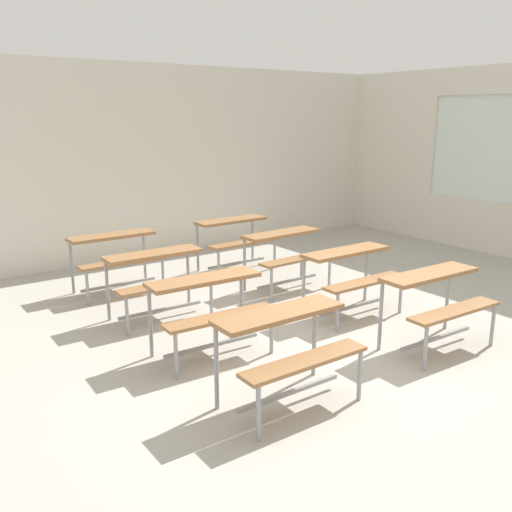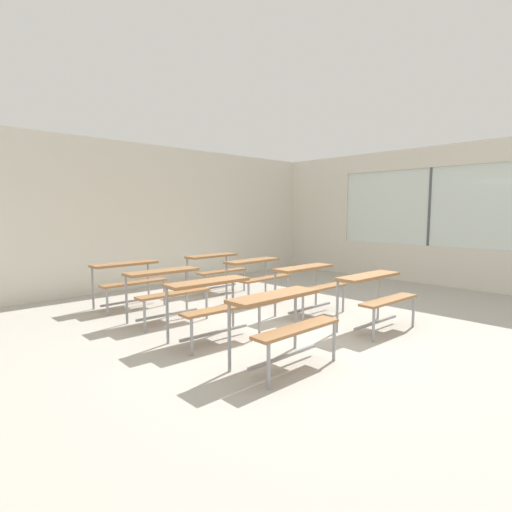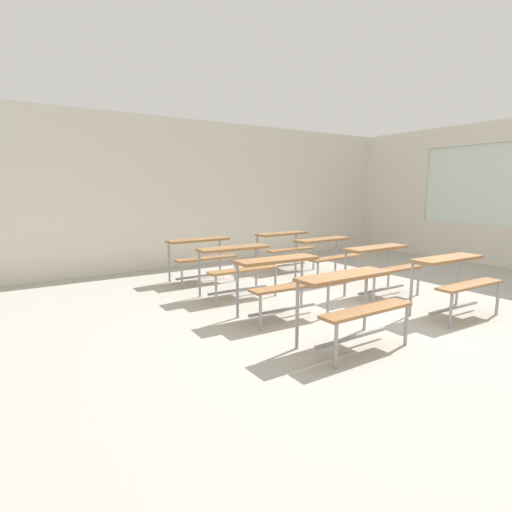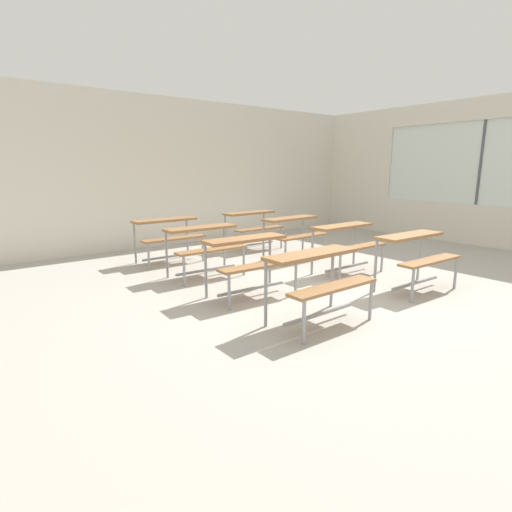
{
  "view_description": "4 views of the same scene",
  "coord_description": "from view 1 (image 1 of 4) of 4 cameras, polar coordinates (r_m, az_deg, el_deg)",
  "views": [
    {
      "loc": [
        -3.36,
        -3.65,
        2.23
      ],
      "look_at": [
        0.08,
        1.17,
        0.71
      ],
      "focal_mm": 38.78,
      "sensor_mm": 36.0,
      "label": 1
    },
    {
      "loc": [
        -3.8,
        -3.3,
        1.6
      ],
      "look_at": [
        0.9,
        1.7,
        0.84
      ],
      "focal_mm": 28.0,
      "sensor_mm": 36.0,
      "label": 2
    },
    {
      "loc": [
        -3.8,
        -3.3,
        1.6
      ],
      "look_at": [
        -0.68,
        1.48,
        0.64
      ],
      "focal_mm": 28.0,
      "sensor_mm": 36.0,
      "label": 3
    },
    {
      "loc": [
        -3.8,
        -3.3,
        1.6
      ],
      "look_at": [
        -0.67,
        0.74,
        0.47
      ],
      "focal_mm": 28.0,
      "sensor_mm": 36.0,
      "label": 4
    }
  ],
  "objects": [
    {
      "name": "desk_bench_r2c1",
      "position": [
        7.21,
        3.17,
        0.96
      ],
      "size": [
        1.12,
        0.63,
        0.74
      ],
      "rotation": [
        0.0,
        0.0,
        0.04
      ],
      "color": "olive",
      "rests_on": "ground"
    },
    {
      "name": "desk_bench_r2c0",
      "position": [
        6.22,
        -10.08,
        -1.42
      ],
      "size": [
        1.11,
        0.61,
        0.74
      ],
      "rotation": [
        0.0,
        0.0,
        -0.02
      ],
      "color": "olive",
      "rests_on": "ground"
    },
    {
      "name": "desk_bench_r3c0",
      "position": [
        7.28,
        -14.27,
        0.68
      ],
      "size": [
        1.1,
        0.6,
        0.74
      ],
      "rotation": [
        0.0,
        0.0,
        0.01
      ],
      "color": "olive",
      "rests_on": "ground"
    },
    {
      "name": "desk_bench_r1c0",
      "position": [
        5.21,
        -4.8,
        -4.36
      ],
      "size": [
        1.12,
        0.64,
        0.74
      ],
      "rotation": [
        0.0,
        0.0,
        -0.04
      ],
      "color": "olive",
      "rests_on": "ground"
    },
    {
      "name": "desk_bench_r0c1",
      "position": [
        5.63,
        18.22,
        -3.61
      ],
      "size": [
        1.12,
        0.62,
        0.74
      ],
      "rotation": [
        0.0,
        0.0,
        -0.03
      ],
      "color": "olive",
      "rests_on": "ground"
    },
    {
      "name": "desk_bench_r3c1",
      "position": [
        8.11,
        -2.14,
        2.48
      ],
      "size": [
        1.12,
        0.62,
        0.74
      ],
      "rotation": [
        0.0,
        0.0,
        0.03
      ],
      "color": "olive",
      "rests_on": "ground"
    },
    {
      "name": "wall_back",
      "position": [
        8.85,
        -13.19,
        9.25
      ],
      "size": [
        10.0,
        0.12,
        3.0
      ],
      "primitive_type": "cube",
      "color": "silver",
      "rests_on": "ground"
    },
    {
      "name": "ground",
      "position": [
        5.45,
        6.61,
        -10.17
      ],
      "size": [
        10.0,
        9.0,
        0.05
      ],
      "primitive_type": "cube",
      "color": "#ADA89E"
    },
    {
      "name": "desk_bench_r0c0",
      "position": [
        4.33,
        3.31,
        -8.33
      ],
      "size": [
        1.1,
        0.59,
        0.74
      ],
      "rotation": [
        0.0,
        0.0,
        0.0
      ],
      "color": "olive",
      "rests_on": "ground"
    },
    {
      "name": "desk_bench_r1c1",
      "position": [
        6.33,
        9.89,
        -1.14
      ],
      "size": [
        1.1,
        0.59,
        0.74
      ],
      "rotation": [
        0.0,
        0.0,
        0.0
      ],
      "color": "olive",
      "rests_on": "ground"
    }
  ]
}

